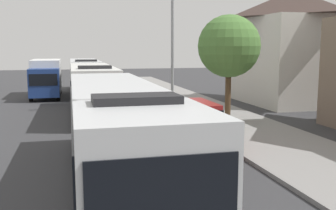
{
  "coord_description": "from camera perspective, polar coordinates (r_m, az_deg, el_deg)",
  "views": [
    {
      "loc": [
        -2.56,
        0.59,
        4.14
      ],
      "look_at": [
        0.96,
        14.78,
        2.02
      ],
      "focal_mm": 42.04,
      "sensor_mm": 36.0,
      "label": 1
    }
  ],
  "objects": [
    {
      "name": "bus_lead",
      "position": [
        11.68,
        -7.41,
        -3.93
      ],
      "size": [
        2.58,
        12.07,
        3.21
      ],
      "color": "silver",
      "rests_on": "ground_plane"
    },
    {
      "name": "bus_second_in_line",
      "position": [
        24.8,
        -10.94,
        2.43
      ],
      "size": [
        2.58,
        10.8,
        3.21
      ],
      "color": "silver",
      "rests_on": "ground_plane"
    },
    {
      "name": "bus_middle",
      "position": [
        36.87,
        -11.96,
        4.27
      ],
      "size": [
        2.58,
        12.22,
        3.21
      ],
      "color": "silver",
      "rests_on": "ground_plane"
    },
    {
      "name": "white_suv",
      "position": [
        16.61,
        3.72,
        -2.54
      ],
      "size": [
        1.86,
        4.77,
        1.9
      ],
      "color": "maroon",
      "rests_on": "ground_plane"
    },
    {
      "name": "box_truck_oncoming",
      "position": [
        35.19,
        -17.25,
        3.92
      ],
      "size": [
        2.35,
        7.48,
        3.15
      ],
      "color": "navy",
      "rests_on": "ground_plane"
    },
    {
      "name": "streetlamp_mid",
      "position": [
        26.53,
        0.65,
        11.08
      ],
      "size": [
        6.17,
        0.28,
        8.67
      ],
      "color": "gray",
      "rests_on": "sidewalk"
    },
    {
      "name": "roadside_tree",
      "position": [
        21.94,
        8.84,
        8.38
      ],
      "size": [
        3.42,
        3.42,
        5.81
      ],
      "color": "#4C3823",
      "rests_on": "sidewalk"
    },
    {
      "name": "house_distant_gabled",
      "position": [
        31.36,
        17.49,
        8.14
      ],
      "size": [
        7.06,
        8.85,
        8.41
      ],
      "color": "beige",
      "rests_on": "ground_plane"
    }
  ]
}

